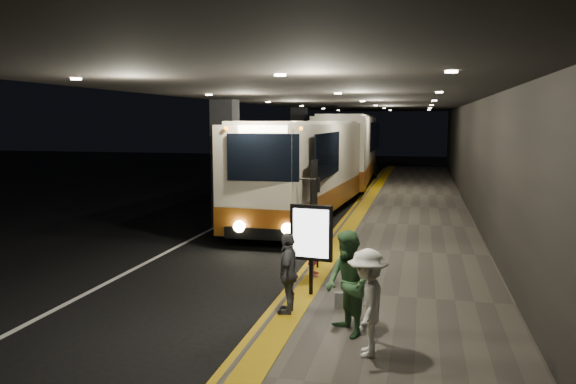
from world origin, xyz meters
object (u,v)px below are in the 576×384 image
at_px(passenger_waiting_green, 348,283).
at_px(stanchion_post, 318,244).
at_px(coach_second, 348,153).
at_px(passenger_waiting_white, 367,303).
at_px(passenger_boarding, 314,242).
at_px(info_sign, 311,235).
at_px(bag_polka, 341,300).
at_px(passenger_waiting_grey, 288,273).
at_px(coach_main, 304,174).

bearing_deg(passenger_waiting_green, stanchion_post, 162.13).
height_order(coach_second, passenger_waiting_white, coach_second).
height_order(passenger_boarding, info_sign, info_sign).
relative_size(passenger_waiting_green, info_sign, 0.94).
bearing_deg(passenger_waiting_green, passenger_boarding, 164.54).
bearing_deg(bag_polka, info_sign, 137.81).
distance_m(passenger_waiting_grey, info_sign, 1.28).
relative_size(coach_main, coach_second, 0.93).
height_order(coach_main, passenger_waiting_white, coach_main).
xyz_separation_m(info_sign, stanchion_post, (-0.25, 2.11, -0.66)).
relative_size(passenger_boarding, info_sign, 0.85).
xyz_separation_m(passenger_waiting_green, bag_polka, (-0.28, 1.32, -0.72)).
relative_size(coach_second, passenger_boarding, 7.86).
bearing_deg(bag_polka, coach_main, 105.58).
height_order(coach_main, stanchion_post, coach_main).
bearing_deg(passenger_waiting_grey, passenger_waiting_white, 42.62).
bearing_deg(passenger_waiting_green, passenger_waiting_white, -6.58).
relative_size(passenger_boarding, passenger_waiting_grey, 1.05).
bearing_deg(passenger_waiting_grey, info_sign, 166.84).
distance_m(coach_second, passenger_waiting_white, 24.02).
bearing_deg(info_sign, coach_main, 109.62).
distance_m(passenger_waiting_green, bag_polka, 1.53).
bearing_deg(passenger_waiting_green, coach_second, 152.40).
bearing_deg(passenger_waiting_grey, coach_second, -178.87).
bearing_deg(passenger_waiting_green, coach_main, 160.28).
xyz_separation_m(passenger_waiting_grey, info_sign, (0.20, 1.16, 0.50)).
bearing_deg(passenger_boarding, coach_main, 2.04).
bearing_deg(passenger_waiting_white, info_sign, -155.50).
relative_size(passenger_boarding, stanchion_post, 1.33).
height_order(passenger_boarding, bag_polka, passenger_boarding).
height_order(passenger_waiting_grey, bag_polka, passenger_waiting_grey).
distance_m(passenger_waiting_green, stanchion_post, 4.27).
height_order(passenger_waiting_green, stanchion_post, passenger_waiting_green).
bearing_deg(passenger_boarding, passenger_waiting_green, -171.88).
xyz_separation_m(passenger_waiting_green, passenger_waiting_white, (0.39, -0.73, -0.06)).
height_order(passenger_boarding, passenger_waiting_green, passenger_waiting_green).
distance_m(passenger_waiting_green, info_sign, 2.24).
relative_size(coach_main, passenger_waiting_grey, 7.63).
height_order(passenger_boarding, stanchion_post, passenger_boarding).
xyz_separation_m(passenger_boarding, passenger_waiting_white, (1.59, -4.13, 0.03)).
relative_size(passenger_waiting_grey, stanchion_post, 1.27).
bearing_deg(bag_polka, passenger_boarding, 113.80).
bearing_deg(coach_main, stanchion_post, -72.39).
distance_m(coach_second, info_sign, 21.16).
xyz_separation_m(bag_polka, stanchion_post, (-0.97, 2.76, 0.44)).
xyz_separation_m(coach_main, info_sign, (2.15, -9.64, -0.31)).
relative_size(coach_main, stanchion_post, 9.69).
relative_size(bag_polka, info_sign, 0.16).
xyz_separation_m(passenger_boarding, passenger_waiting_green, (1.20, -3.40, 0.08)).
bearing_deg(passenger_waiting_white, passenger_waiting_grey, -136.79).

